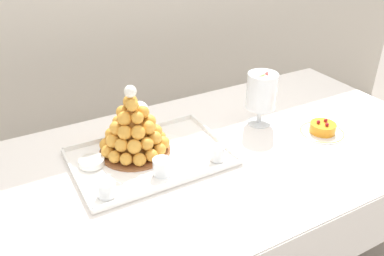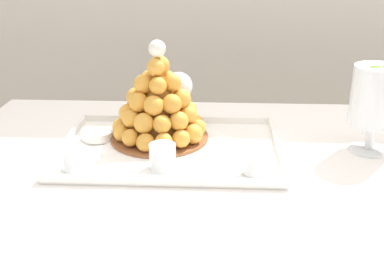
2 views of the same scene
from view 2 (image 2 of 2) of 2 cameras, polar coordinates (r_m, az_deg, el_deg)
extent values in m
cylinder|color=brown|center=(1.68, -18.14, -10.79)|extent=(0.04, 0.04, 0.76)
cube|color=brown|center=(1.08, 11.52, -5.40)|extent=(1.61, 0.85, 0.02)
cube|color=white|center=(1.07, 11.57, -4.85)|extent=(1.67, 0.91, 0.00)
cube|color=white|center=(1.53, 8.86, -1.20)|extent=(1.67, 0.01, 0.23)
cube|color=white|center=(1.13, -2.70, -2.75)|extent=(0.53, 0.37, 0.01)
cube|color=white|center=(0.96, -3.72, -6.65)|extent=(0.53, 0.01, 0.02)
cube|color=white|center=(1.29, -1.97, 1.11)|extent=(0.53, 0.01, 0.02)
cube|color=white|center=(1.18, -15.61, -1.87)|extent=(0.01, 0.37, 0.02)
cube|color=white|center=(1.13, 10.74, -2.42)|extent=(0.01, 0.37, 0.02)
cylinder|color=white|center=(1.13, -2.70, -2.57)|extent=(0.34, 0.34, 0.00)
cylinder|color=brown|center=(1.18, -4.09, -1.13)|extent=(0.25, 0.25, 0.01)
cone|color=#C27D2D|center=(1.15, -4.23, 3.67)|extent=(0.17, 0.17, 0.20)
sphere|color=gold|center=(1.16, 0.71, 0.05)|extent=(0.04, 0.04, 0.04)
sphere|color=gold|center=(1.20, 0.32, 0.72)|extent=(0.04, 0.04, 0.04)
sphere|color=gold|center=(1.24, -0.88, 1.40)|extent=(0.05, 0.05, 0.05)
sphere|color=gold|center=(1.26, -2.63, 1.67)|extent=(0.05, 0.05, 0.05)
sphere|color=gold|center=(1.26, -4.62, 1.69)|extent=(0.05, 0.05, 0.05)
sphere|color=gold|center=(1.25, -6.52, 1.38)|extent=(0.05, 0.05, 0.05)
sphere|color=gold|center=(1.22, -8.04, 0.92)|extent=(0.05, 0.05, 0.05)
sphere|color=gold|center=(1.19, -8.87, 0.15)|extent=(0.05, 0.05, 0.05)
sphere|color=gold|center=(1.15, -8.80, -0.62)|extent=(0.04, 0.04, 0.04)
sphere|color=gold|center=(1.11, -7.75, -1.21)|extent=(0.04, 0.04, 0.04)
sphere|color=gold|center=(1.09, -5.86, -1.83)|extent=(0.05, 0.05, 0.05)
sphere|color=gold|center=(1.08, -3.55, -1.73)|extent=(0.04, 0.04, 0.04)
sphere|color=gold|center=(1.09, -1.38, -1.37)|extent=(0.04, 0.04, 0.04)
sphere|color=gold|center=(1.12, 0.13, -0.75)|extent=(0.05, 0.05, 0.05)
sphere|color=gold|center=(1.18, -0.47, 2.29)|extent=(0.05, 0.05, 0.05)
sphere|color=gold|center=(1.21, -1.61, 2.92)|extent=(0.04, 0.04, 0.04)
sphere|color=gold|center=(1.23, -3.48, 3.26)|extent=(0.05, 0.05, 0.05)
sphere|color=gold|center=(1.23, -5.53, 3.09)|extent=(0.05, 0.05, 0.05)
sphere|color=gold|center=(1.20, -7.22, 2.65)|extent=(0.05, 0.05, 0.05)
sphere|color=gold|center=(1.16, -8.03, 1.88)|extent=(0.05, 0.05, 0.05)
sphere|color=gold|center=(1.12, -7.64, 1.21)|extent=(0.05, 0.05, 0.05)
sphere|color=gold|center=(1.09, -6.07, 0.61)|extent=(0.05, 0.05, 0.05)
sphere|color=gold|center=(1.08, -3.80, 0.48)|extent=(0.05, 0.05, 0.05)
sphere|color=gold|center=(1.10, -1.67, 0.87)|extent=(0.05, 0.05, 0.05)
sphere|color=gold|center=(1.13, -0.45, 1.65)|extent=(0.05, 0.05, 0.05)
sphere|color=gold|center=(1.18, -1.88, 4.39)|extent=(0.05, 0.05, 0.05)
sphere|color=gold|center=(1.20, -3.68, 4.68)|extent=(0.05, 0.05, 0.05)
sphere|color=gold|center=(1.19, -5.77, 4.48)|extent=(0.04, 0.04, 0.04)
sphere|color=gold|center=(1.16, -7.03, 3.86)|extent=(0.05, 0.05, 0.05)
sphere|color=gold|center=(1.12, -6.71, 3.23)|extent=(0.05, 0.05, 0.05)
sphere|color=gold|center=(1.09, -4.84, 2.82)|extent=(0.05, 0.05, 0.05)
sphere|color=gold|center=(1.10, -2.57, 3.04)|extent=(0.05, 0.05, 0.05)
sphere|color=gold|center=(1.13, -1.37, 3.66)|extent=(0.05, 0.05, 0.05)
sphere|color=gold|center=(1.16, -3.19, 6.10)|extent=(0.05, 0.05, 0.05)
sphere|color=gold|center=(1.16, -5.36, 6.22)|extent=(0.04, 0.04, 0.04)
sphere|color=gold|center=(1.12, -6.10, 5.49)|extent=(0.05, 0.05, 0.05)
sphere|color=gold|center=(1.10, -4.31, 5.32)|extent=(0.04, 0.04, 0.04)
sphere|color=gold|center=(1.12, -2.49, 5.73)|extent=(0.04, 0.04, 0.04)
sphere|color=gold|center=(1.14, -4.11, 7.83)|extent=(0.05, 0.05, 0.05)
sphere|color=gold|center=(1.11, -4.59, 7.60)|extent=(0.04, 0.04, 0.04)
sphere|color=white|center=(1.11, -4.41, 9.92)|extent=(0.04, 0.04, 0.04)
cylinder|color=silver|center=(1.04, -14.42, -3.83)|extent=(0.06, 0.06, 0.05)
cylinder|color=gold|center=(1.05, -14.35, -4.50)|extent=(0.05, 0.05, 0.02)
cylinder|color=#EAC166|center=(1.04, -14.44, -3.64)|extent=(0.05, 0.05, 0.01)
sphere|color=brown|center=(1.03, -14.22, -3.15)|extent=(0.02, 0.02, 0.02)
cylinder|color=silver|center=(1.02, -3.73, -3.57)|extent=(0.06, 0.06, 0.06)
cylinder|color=#F4EAC6|center=(1.02, -3.71, -4.38)|extent=(0.05, 0.05, 0.02)
cylinder|color=white|center=(1.01, -3.73, -3.34)|extent=(0.05, 0.05, 0.02)
sphere|color=brown|center=(1.01, -3.88, -2.72)|extent=(0.02, 0.02, 0.02)
cylinder|color=silver|center=(1.00, 7.85, -4.28)|extent=(0.05, 0.05, 0.05)
cylinder|color=brown|center=(1.01, 7.80, -5.03)|extent=(0.04, 0.04, 0.02)
cylinder|color=#8C603D|center=(1.00, 7.86, -4.06)|extent=(0.04, 0.04, 0.02)
sphere|color=brown|center=(0.99, 8.12, -3.64)|extent=(0.01, 0.01, 0.01)
cylinder|color=white|center=(1.20, -11.66, -0.73)|extent=(0.09, 0.09, 0.02)
cylinder|color=#F2CC59|center=(1.20, -11.69, -0.32)|extent=(0.08, 0.08, 0.00)
cylinder|color=white|center=(1.21, 21.24, -2.55)|extent=(0.09, 0.09, 0.01)
cylinder|color=white|center=(1.20, 21.47, -0.96)|extent=(0.02, 0.02, 0.07)
cylinder|color=white|center=(1.16, 22.17, 3.80)|extent=(0.12, 0.12, 0.14)
cylinder|color=#9ED860|center=(1.19, 22.45, 1.27)|extent=(0.05, 0.04, 0.05)
cylinder|color=brown|center=(1.20, 21.00, 1.65)|extent=(0.05, 0.05, 0.04)
cylinder|color=brown|center=(1.17, 21.83, 1.01)|extent=(0.05, 0.04, 0.05)
cylinder|color=#E54C47|center=(1.20, 22.38, 2.34)|extent=(0.05, 0.04, 0.05)
cylinder|color=#9ED860|center=(1.17, 21.13, 2.21)|extent=(0.05, 0.05, 0.03)
cylinder|color=#9ED860|center=(1.16, 22.22, 1.81)|extent=(0.06, 0.04, 0.06)
cylinder|color=#9ED860|center=(1.19, 21.80, 3.33)|extent=(0.05, 0.04, 0.05)
cylinder|color=yellow|center=(1.16, 21.50, 2.90)|extent=(0.05, 0.05, 0.05)
cylinder|color=brown|center=(1.16, 22.94, 2.70)|extent=(0.05, 0.04, 0.02)
cylinder|color=brown|center=(1.18, 21.77, 4.08)|extent=(0.05, 0.04, 0.05)
cylinder|color=#D199D8|center=(1.14, 20.98, 3.65)|extent=(0.05, 0.05, 0.05)
cylinder|color=pink|center=(1.14, 22.79, 3.31)|extent=(0.05, 0.04, 0.03)
cylinder|color=pink|center=(1.17, 21.47, 4.97)|extent=(0.05, 0.04, 0.05)
cylinder|color=#9ED860|center=(1.14, 22.16, 4.51)|extent=(0.04, 0.04, 0.04)
cylinder|color=yellow|center=(1.15, 21.86, 5.57)|extent=(0.06, 0.05, 0.06)
cylinder|color=#D199D8|center=(1.14, 22.69, 5.36)|extent=(0.04, 0.04, 0.02)
cylinder|color=pink|center=(1.17, 22.39, 5.74)|extent=(0.05, 0.04, 0.04)
cylinder|color=#9ED860|center=(1.14, 21.82, 6.43)|extent=(0.05, 0.04, 0.05)
cylinder|color=#E54C47|center=(1.16, 22.28, 6.67)|extent=(0.05, 0.05, 0.03)
cylinder|color=silver|center=(1.23, -1.63, -0.55)|extent=(0.06, 0.06, 0.00)
cylinder|color=silver|center=(1.22, -1.65, 1.63)|extent=(0.01, 0.01, 0.10)
sphere|color=silver|center=(1.19, -1.70, 5.30)|extent=(0.07, 0.07, 0.07)
cylinder|color=maroon|center=(1.19, -1.69, 4.68)|extent=(0.05, 0.05, 0.03)
camera|label=1|loc=(0.63, -105.75, 26.68)|focal=37.29mm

